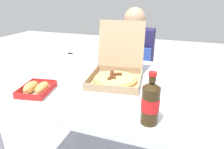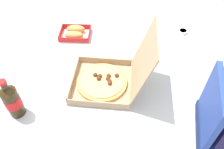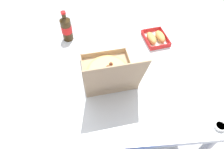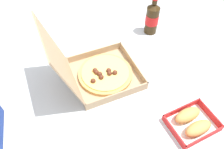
{
  "view_description": "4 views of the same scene",
  "coord_description": "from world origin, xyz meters",
  "px_view_note": "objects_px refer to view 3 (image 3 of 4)",
  "views": [
    {
      "loc": [
        0.38,
        -1.04,
        1.25
      ],
      "look_at": [
        0.02,
        -0.01,
        0.8
      ],
      "focal_mm": 31.44,
      "sensor_mm": 36.0,
      "label": 1
    },
    {
      "loc": [
        0.79,
        0.22,
        1.67
      ],
      "look_at": [
        -0.0,
        0.04,
        0.79
      ],
      "focal_mm": 36.47,
      "sensor_mm": 36.0,
      "label": 2
    },
    {
      "loc": [
        0.08,
        0.8,
        1.75
      ],
      "look_at": [
        0.02,
        0.02,
        0.77
      ],
      "focal_mm": 33.02,
      "sensor_mm": 36.0,
      "label": 3
    },
    {
      "loc": [
        -0.65,
        0.16,
        1.59
      ],
      "look_at": [
        0.01,
        -0.03,
        0.8
      ],
      "focal_mm": 35.89,
      "sensor_mm": 36.0,
      "label": 4
    }
  ],
  "objects_px": {
    "pizza_box_open": "(109,72)",
    "cola_bottle": "(66,28)",
    "bread_side_box": "(156,38)",
    "paper_menu": "(180,86)",
    "dipping_sauce_cup": "(220,126)"
  },
  "relations": [
    {
      "from": "pizza_box_open",
      "to": "cola_bottle",
      "type": "relative_size",
      "value": 1.93
    },
    {
      "from": "bread_side_box",
      "to": "paper_menu",
      "type": "height_order",
      "value": "bread_side_box"
    },
    {
      "from": "cola_bottle",
      "to": "dipping_sauce_cup",
      "type": "relative_size",
      "value": 4.0
    },
    {
      "from": "cola_bottle",
      "to": "paper_menu",
      "type": "relative_size",
      "value": 1.07
    },
    {
      "from": "bread_side_box",
      "to": "cola_bottle",
      "type": "bearing_deg",
      "value": -6.6
    },
    {
      "from": "bread_side_box",
      "to": "paper_menu",
      "type": "xyz_separation_m",
      "value": [
        -0.06,
        0.4,
        -0.02
      ]
    },
    {
      "from": "pizza_box_open",
      "to": "paper_menu",
      "type": "xyz_separation_m",
      "value": [
        -0.41,
        0.1,
        -0.05
      ]
    },
    {
      "from": "bread_side_box",
      "to": "cola_bottle",
      "type": "xyz_separation_m",
      "value": [
        0.62,
        -0.07,
        0.07
      ]
    },
    {
      "from": "paper_menu",
      "to": "cola_bottle",
      "type": "bearing_deg",
      "value": -36.97
    },
    {
      "from": "cola_bottle",
      "to": "paper_menu",
      "type": "bearing_deg",
      "value": 144.89
    },
    {
      "from": "pizza_box_open",
      "to": "dipping_sauce_cup",
      "type": "xyz_separation_m",
      "value": [
        -0.54,
        0.37,
        -0.04
      ]
    },
    {
      "from": "cola_bottle",
      "to": "dipping_sauce_cup",
      "type": "distance_m",
      "value": 1.1
    },
    {
      "from": "paper_menu",
      "to": "bread_side_box",
      "type": "bearing_deg",
      "value": -83.27
    },
    {
      "from": "pizza_box_open",
      "to": "cola_bottle",
      "type": "xyz_separation_m",
      "value": [
        0.26,
        -0.38,
        0.05
      ]
    },
    {
      "from": "dipping_sauce_cup",
      "to": "bread_side_box",
      "type": "bearing_deg",
      "value": -74.47
    }
  ]
}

